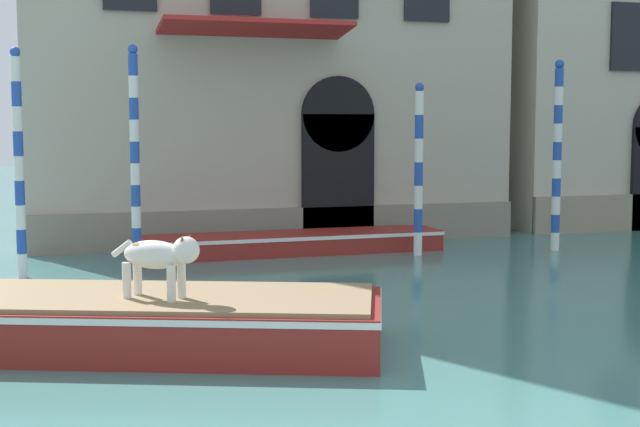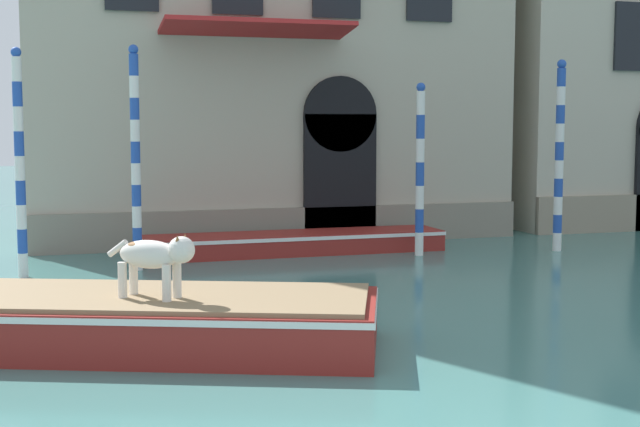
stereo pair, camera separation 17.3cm
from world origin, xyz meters
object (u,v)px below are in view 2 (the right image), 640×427
(mooring_pole_3, at_px, (420,169))
(mooring_pole_4, at_px, (20,163))
(dog_on_deck, at_px, (155,256))
(boat_moored_near_palazzo, at_px, (295,242))
(mooring_pole_0, at_px, (559,155))
(mooring_pole_2, at_px, (136,158))
(boat_foreground, at_px, (81,318))

(mooring_pole_3, bearing_deg, mooring_pole_4, -177.14)
(dog_on_deck, distance_m, mooring_pole_3, 9.49)
(mooring_pole_4, bearing_deg, boat_moored_near_palazzo, 15.03)
(mooring_pole_0, height_order, mooring_pole_2, mooring_pole_2)
(mooring_pole_0, relative_size, mooring_pole_2, 0.98)
(dog_on_deck, relative_size, boat_moored_near_palazzo, 0.15)
(mooring_pole_3, bearing_deg, dog_on_deck, -133.65)
(boat_moored_near_palazzo, height_order, mooring_pole_4, mooring_pole_4)
(boat_foreground, height_order, mooring_pole_3, mooring_pole_3)
(boat_foreground, xyz_separation_m, mooring_pole_2, (1.29, 6.04, 1.86))
(mooring_pole_0, distance_m, mooring_pole_3, 3.35)
(mooring_pole_4, bearing_deg, dog_on_deck, -74.38)
(dog_on_deck, height_order, mooring_pole_2, mooring_pole_2)
(mooring_pole_0, bearing_deg, dog_on_deck, -146.14)
(mooring_pole_3, distance_m, mooring_pole_4, 8.35)
(boat_moored_near_palazzo, distance_m, mooring_pole_4, 6.30)
(boat_moored_near_palazzo, bearing_deg, mooring_pole_4, -165.51)
(boat_foreground, distance_m, mooring_pole_3, 9.83)
(mooring_pole_2, bearing_deg, dog_on_deck, -93.18)
(mooring_pole_3, height_order, mooring_pole_4, mooring_pole_4)
(boat_moored_near_palazzo, distance_m, mooring_pole_3, 3.25)
(boat_foreground, height_order, mooring_pole_4, mooring_pole_4)
(dog_on_deck, height_order, boat_moored_near_palazzo, dog_on_deck)
(mooring_pole_0, xyz_separation_m, mooring_pole_3, (-3.33, 0.23, -0.28))
(dog_on_deck, bearing_deg, mooring_pole_0, 71.82)
(boat_foreground, xyz_separation_m, dog_on_deck, (0.92, -0.62, 0.88))
(dog_on_deck, height_order, mooring_pole_4, mooring_pole_4)
(dog_on_deck, height_order, mooring_pole_0, mooring_pole_0)
(boat_moored_near_palazzo, relative_size, mooring_pole_0, 1.57)
(mooring_pole_3, bearing_deg, boat_foreground, -140.10)
(boat_foreground, bearing_deg, dog_on_deck, -12.80)
(mooring_pole_2, relative_size, mooring_pole_4, 1.03)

